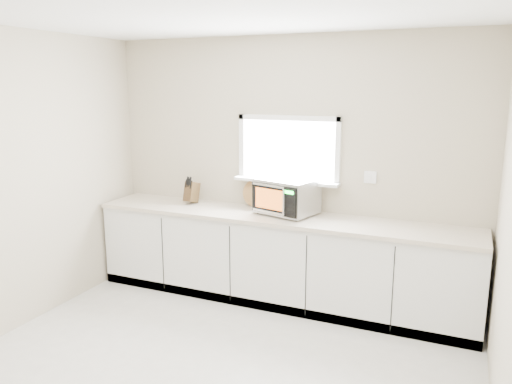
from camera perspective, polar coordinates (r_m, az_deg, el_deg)
The scene contains 7 objects.
back_wall at distance 5.22m, azimuth 3.75°, elevation 2.85°, with size 4.00×0.17×2.70m.
cabinets at distance 5.18m, azimuth 2.49°, elevation -7.77°, with size 3.92×0.60×0.88m, color silver.
countertop at distance 5.03m, azimuth 2.50°, elevation -2.88°, with size 3.92×0.64×0.04m, color beige.
microwave at distance 5.04m, azimuth 3.50°, elevation -0.42°, with size 0.66×0.57×0.36m.
knife_block at distance 5.54m, azimuth -7.37°, elevation 0.04°, with size 0.12×0.22×0.31m.
cutting_board at distance 5.35m, azimuth -0.04°, elevation -0.13°, with size 0.29×0.29×0.02m, color olive.
coffee_grinder at distance 4.97m, azimuth 3.37°, elevation -1.55°, with size 0.15×0.15×0.22m.
Camera 1 is at (1.72, -2.86, 2.20)m, focal length 35.00 mm.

